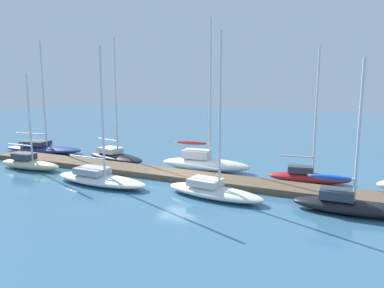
{
  "coord_description": "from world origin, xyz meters",
  "views": [
    {
      "loc": [
        11.26,
        -21.4,
        6.42
      ],
      "look_at": [
        0.0,
        2.0,
        2.0
      ],
      "focal_mm": 35.14,
      "sensor_mm": 36.0,
      "label": 1
    }
  ],
  "objects": [
    {
      "name": "ground_plane",
      "position": [
        0.0,
        0.0,
        0.0
      ],
      "size": [
        120.0,
        120.0,
        0.0
      ],
      "primitive_type": "plane",
      "color": "#386684"
    },
    {
      "name": "dock_pier",
      "position": [
        0.0,
        0.0,
        0.19
      ],
      "size": [
        32.4,
        2.17,
        0.37
      ],
      "primitive_type": "cube",
      "color": "brown",
      "rests_on": "ground_plane"
    },
    {
      "name": "dock_piling_near_end",
      "position": [
        -15.8,
        0.94,
        0.53
      ],
      "size": [
        0.28,
        0.28,
        1.05
      ],
      "primitive_type": "cylinder",
      "color": "brown",
      "rests_on": "ground_plane"
    },
    {
      "name": "sailboat_0",
      "position": [
        -15.28,
        2.69,
        0.45
      ],
      "size": [
        7.87,
        3.66,
        9.82
      ],
      "rotation": [
        0.0,
        0.0,
        0.18
      ],
      "color": "navy",
      "rests_on": "ground_plane"
    },
    {
      "name": "sailboat_1",
      "position": [
        -11.06,
        -2.44,
        0.48
      ],
      "size": [
        5.36,
        1.7,
        6.92
      ],
      "rotation": [
        0.0,
        0.0,
        0.06
      ],
      "color": "beige",
      "rests_on": "ground_plane"
    },
    {
      "name": "sailboat_2",
      "position": [
        -7.11,
        2.5,
        0.48
      ],
      "size": [
        6.07,
        3.11,
        9.62
      ],
      "rotation": [
        0.0,
        0.0,
        -0.21
      ],
      "color": "black",
      "rests_on": "ground_plane"
    },
    {
      "name": "sailboat_3",
      "position": [
        -3.74,
        -3.47,
        0.44
      ],
      "size": [
        6.72,
        2.2,
        8.43
      ],
      "rotation": [
        0.0,
        0.0,
        -0.03
      ],
      "color": "white",
      "rests_on": "ground_plane"
    },
    {
      "name": "sailboat_4",
      "position": [
        0.62,
        2.73,
        0.64
      ],
      "size": [
        6.69,
        2.53,
        10.59
      ],
      "rotation": [
        0.0,
        0.0,
        0.11
      ],
      "color": "white",
      "rests_on": "ground_plane"
    },
    {
      "name": "sailboat_5",
      "position": [
        3.63,
        -2.82,
        0.46
      ],
      "size": [
        6.02,
        2.53,
        8.93
      ],
      "rotation": [
        0.0,
        0.0,
        -0.12
      ],
      "color": "white",
      "rests_on": "ground_plane"
    },
    {
      "name": "sailboat_6",
      "position": [
        7.84,
        2.64,
        0.48
      ],
      "size": [
        5.22,
        2.09,
        8.43
      ],
      "rotation": [
        0.0,
        0.0,
        0.14
      ],
      "color": "#B21E1E",
      "rests_on": "ground_plane"
    },
    {
      "name": "sailboat_7",
      "position": [
        10.42,
        -2.36,
        0.52
      ],
      "size": [
        5.28,
        1.62,
        7.45
      ],
      "rotation": [
        0.0,
        0.0,
        0.02
      ],
      "color": "black",
      "rests_on": "ground_plane"
    }
  ]
}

